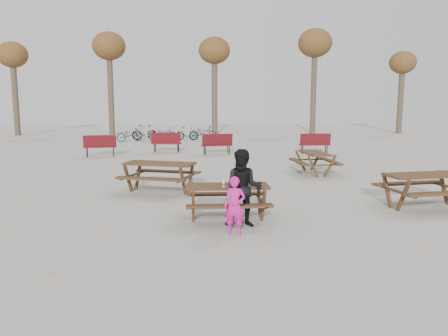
{
  "coord_description": "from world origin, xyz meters",
  "views": [
    {
      "loc": [
        -0.76,
        -9.32,
        2.59
      ],
      "look_at": [
        0.0,
        1.0,
        1.0
      ],
      "focal_mm": 35.0,
      "sensor_mm": 36.0,
      "label": 1
    }
  ],
  "objects": [
    {
      "name": "adult",
      "position": [
        0.29,
        -0.53,
        0.81
      ],
      "size": [
        0.9,
        0.76,
        1.62
      ],
      "primitive_type": "imported",
      "rotation": [
        0.0,
        0.0,
        -0.21
      ],
      "color": "black",
      "rests_on": "ground"
    },
    {
      "name": "ground",
      "position": [
        0.0,
        0.0,
        0.0
      ],
      "size": [
        80.0,
        80.0,
        0.0
      ],
      "primitive_type": "plane",
      "color": "gray",
      "rests_on": "ground"
    },
    {
      "name": "food_tray",
      "position": [
        0.35,
        -0.13,
        0.79
      ],
      "size": [
        0.18,
        0.11,
        0.03
      ],
      "primitive_type": "cube",
      "color": "white",
      "rests_on": "main_picnic_table"
    },
    {
      "name": "fallen_leaves",
      "position": [
        0.5,
        2.5,
        0.0
      ],
      "size": [
        11.0,
        11.0,
        0.01
      ],
      "primitive_type": null,
      "color": "gold",
      "rests_on": "ground"
    },
    {
      "name": "picnic_table_east",
      "position": [
        4.91,
        0.76,
        0.42
      ],
      "size": [
        2.16,
        1.85,
        0.84
      ],
      "primitive_type": null,
      "rotation": [
        0.0,
        0.0,
        0.15
      ],
      "color": "#341E13",
      "rests_on": "ground"
    },
    {
      "name": "main_picnic_table",
      "position": [
        0.0,
        0.0,
        0.59
      ],
      "size": [
        1.8,
        1.45,
        0.78
      ],
      "color": "#341E13",
      "rests_on": "ground"
    },
    {
      "name": "child",
      "position": [
        0.05,
        -1.14,
        0.58
      ],
      "size": [
        0.49,
        0.39,
        1.16
      ],
      "primitive_type": "imported",
      "rotation": [
        0.0,
        0.0,
        -0.31
      ],
      "color": "#CE1986",
      "rests_on": "ground"
    },
    {
      "name": "picnic_table_far",
      "position": [
        3.63,
        5.91,
        0.39
      ],
      "size": [
        1.53,
        1.86,
        0.77
      ],
      "primitive_type": null,
      "rotation": [
        0.0,
        0.0,
        1.61
      ],
      "color": "#341E13",
      "rests_on": "ground"
    },
    {
      "name": "bread_roll",
      "position": [
        0.35,
        -0.13,
        0.83
      ],
      "size": [
        0.14,
        0.06,
        0.05
      ],
      "primitive_type": "ellipsoid",
      "color": "tan",
      "rests_on": "food_tray"
    },
    {
      "name": "bicycle_row",
      "position": [
        -2.38,
        19.73,
        0.48
      ],
      "size": [
        6.64,
        2.28,
        1.01
      ],
      "color": "black",
      "rests_on": "ground"
    },
    {
      "name": "soda_bottle",
      "position": [
        -0.1,
        -0.22,
        0.85
      ],
      "size": [
        0.07,
        0.07,
        0.17
      ],
      "color": "silver",
      "rests_on": "main_picnic_table"
    },
    {
      "name": "picnic_table_north",
      "position": [
        -1.69,
        3.1,
        0.43
      ],
      "size": [
        2.39,
        2.15,
        0.85
      ],
      "primitive_type": null,
      "rotation": [
        0.0,
        0.0,
        -0.33
      ],
      "color": "#341E13",
      "rests_on": "ground"
    },
    {
      "name": "park_bench_row",
      "position": [
        -0.35,
        12.04,
        0.52
      ],
      "size": [
        11.97,
        2.18,
        1.03
      ],
      "color": "#5C1217",
      "rests_on": "ground"
    },
    {
      "name": "tree_row",
      "position": [
        0.9,
        25.15,
        6.19
      ],
      "size": [
        32.17,
        3.52,
        8.26
      ],
      "color": "#382B21",
      "rests_on": "ground"
    }
  ]
}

